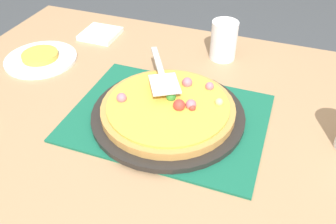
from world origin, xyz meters
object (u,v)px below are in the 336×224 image
Objects in this scene: served_slice_right at (40,55)px; pizza_server at (161,74)px; plate_far_right at (41,59)px; cup_near at (224,40)px; napkin_stack at (100,34)px; pizza_pan at (168,114)px; pizza at (168,108)px.

pizza_server is at bearing -5.69° from served_slice_right.
served_slice_right is at bearing 0.00° from plate_far_right.
cup_near is (0.53, 0.21, 0.06)m from plate_far_right.
pizza_server is 0.41m from napkin_stack.
napkin_stack is at bearing 137.95° from pizza_pan.
plate_far_right is at bearing -114.38° from napkin_stack.
plate_far_right is at bearing -158.05° from cup_near.
served_slice_right is 0.92× the size of napkin_stack.
napkin_stack is (0.10, 0.21, 0.00)m from plate_far_right.
pizza_pan is 0.11m from pizza_server.
pizza_pan is at bearing -15.12° from plate_far_right.
pizza is 1.50× the size of pizza_server.
served_slice_right is 0.42m from pizza_server.
plate_far_right is 0.23m from napkin_stack.
cup_near is (0.06, 0.34, 0.05)m from pizza_pan.
cup_near is at bearing 80.29° from pizza_pan.
cup_near is 0.54× the size of pizza_server.
pizza reaches higher than plate_far_right.
pizza_pan is 0.02m from pizza.
plate_far_right is 0.57m from cup_near.
pizza_pan is 0.48m from plate_far_right.
pizza is 2.75× the size of cup_near.
pizza_server is 1.84× the size of napkin_stack.
pizza_pan is 3.17× the size of cup_near.
plate_far_right is at bearing 0.00° from served_slice_right.
pizza_pan is 3.17× the size of napkin_stack.
pizza is at bearing -14.96° from plate_far_right.
pizza_server is at bearing -112.87° from cup_near.
plate_far_right is 2.00× the size of served_slice_right.
pizza_pan is 0.35m from cup_near.
pizza reaches higher than napkin_stack.
plate_far_right is (-0.47, 0.13, -0.03)m from pizza.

